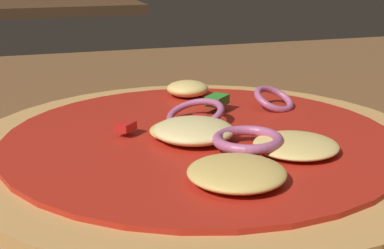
# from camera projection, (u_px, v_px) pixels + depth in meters

# --- Properties ---
(dining_table) EXTENTS (1.24, 0.85, 0.03)m
(dining_table) POSITION_uv_depth(u_px,v_px,m) (276.00, 172.00, 0.36)
(dining_table) COLOR brown
(dining_table) RESTS_ON ground
(pizza) EXTENTS (0.29, 0.29, 0.03)m
(pizza) POSITION_uv_depth(u_px,v_px,m) (203.00, 149.00, 0.34)
(pizza) COLOR tan
(pizza) RESTS_ON dining_table
(background_table) EXTENTS (0.61, 0.68, 0.03)m
(background_table) POSITION_uv_depth(u_px,v_px,m) (21.00, 2.00, 1.60)
(background_table) COLOR #4C301C
(background_table) RESTS_ON ground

